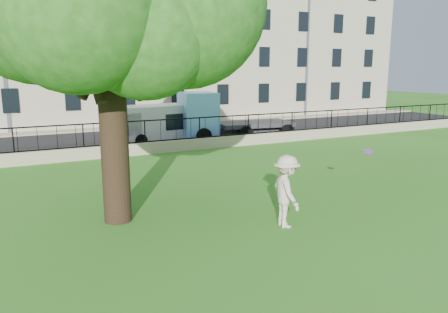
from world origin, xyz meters
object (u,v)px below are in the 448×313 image
man (286,191)px  blue_truck (236,115)px  frisbee (368,151)px  white_van (161,123)px

man → blue_truck: blue_truck is taller
man → blue_truck: 15.41m
frisbee → blue_truck: bearing=78.6°
white_van → man: bearing=-103.8°
frisbee → white_van: white_van is taller
frisbee → man: bearing=-173.6°
man → white_van: white_van is taller
man → frisbee: size_ratio=7.44×
white_van → blue_truck: size_ratio=0.75×
man → white_van: bearing=5.0°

